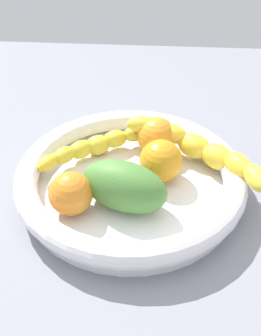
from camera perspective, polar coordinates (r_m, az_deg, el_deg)
kitchen_counter at (r=64.58cm, az=0.00°, el=-4.33°), size 120.00×120.00×3.00cm
fruit_bowl at (r=61.82cm, az=0.00°, el=-1.48°), size 34.79×34.79×5.21cm
banana_draped_left at (r=67.01cm, az=-4.40°, el=3.30°), size 13.86×19.65×3.89cm
banana_draped_right at (r=64.29cm, az=10.04°, el=2.54°), size 17.24×20.83×5.61cm
orange_front at (r=61.64cm, az=4.29°, el=1.01°), size 6.58×6.58×6.58cm
orange_mid_left at (r=56.63cm, az=-8.41°, el=-3.58°), size 6.19×6.19×6.19cm
orange_mid_right at (r=67.17cm, az=3.64°, el=4.47°), size 6.42×6.42×6.42cm
mango_green at (r=56.58cm, az=-0.92°, el=-2.56°), size 10.87×14.30×7.11cm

